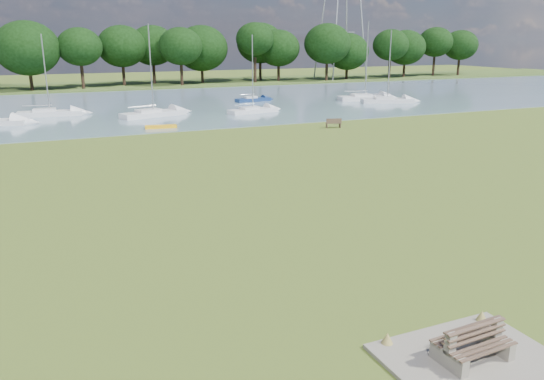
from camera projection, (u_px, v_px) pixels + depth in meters
name	position (u px, v px, depth m)	size (l,w,h in m)	color
ground	(257.00, 205.00, 25.39)	(220.00, 220.00, 0.00)	olive
river	(123.00, 107.00, 62.36)	(220.00, 40.00, 0.10)	slate
far_bank	(95.00, 87.00, 88.78)	(220.00, 20.00, 0.40)	#4C6626
concrete_pad	(471.00, 360.00, 13.05)	(4.20, 3.20, 0.10)	gray
bench_pair	(473.00, 344.00, 12.92)	(1.89, 1.17, 0.99)	gray
riverbank_bench	(334.00, 123.00, 47.32)	(1.47, 0.79, 0.87)	brown
kayak	(161.00, 127.00, 46.99)	(2.76, 0.64, 0.28)	#FFB314
tree_line	(133.00, 46.00, 85.78)	(153.22, 9.25, 11.19)	black
sailboat_3	(253.00, 98.00, 67.12)	(4.74, 1.94, 6.51)	navy
sailboat_4	(252.00, 109.00, 56.80)	(5.81, 2.74, 8.07)	silver
sailboat_5	(49.00, 111.00, 54.48)	(6.39, 2.34, 8.12)	silver
sailboat_6	(387.00, 99.00, 65.74)	(6.68, 3.64, 8.67)	silver
sailboat_7	(153.00, 112.00, 54.09)	(7.05, 3.86, 9.10)	silver
sailboat_9	(364.00, 96.00, 68.68)	(7.29, 2.97, 9.81)	silver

